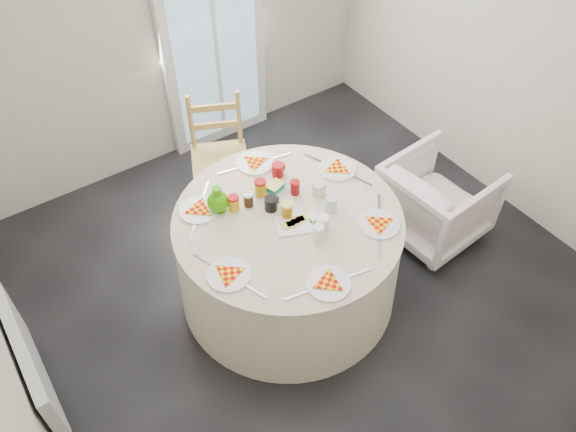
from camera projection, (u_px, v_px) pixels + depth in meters
floor at (304, 279)px, 4.39m from camera, size 4.00×4.00×0.00m
wall_back at (164, 22)px, 4.60m from camera, size 4.00×0.02×2.60m
wall_right at (521, 53)px, 4.24m from camera, size 0.02×4.00×2.60m
glass_door at (213, 38)px, 4.91m from camera, size 1.00×0.08×2.10m
radiator at (31, 362)px, 3.46m from camera, size 0.07×1.00×0.55m
table at (288, 257)px, 4.05m from camera, size 1.61×1.61×0.82m
wooden_chair at (220, 162)px, 4.64m from camera, size 0.60×0.59×1.02m
armchair at (438, 196)px, 4.47m from camera, size 0.75×0.79×0.76m
place_settings at (288, 219)px, 3.77m from camera, size 1.74×1.74×0.03m
jar_cluster at (264, 198)px, 3.84m from camera, size 0.54×0.35×0.14m
butter_tub at (275, 189)px, 3.95m from camera, size 0.14×0.12×0.05m
green_pitcher at (218, 200)px, 3.75m from camera, size 0.19×0.19×0.19m
cheese_platter at (297, 226)px, 3.72m from camera, size 0.33×0.28×0.04m
mugs_glasses at (303, 206)px, 3.80m from camera, size 0.69×0.69×0.12m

